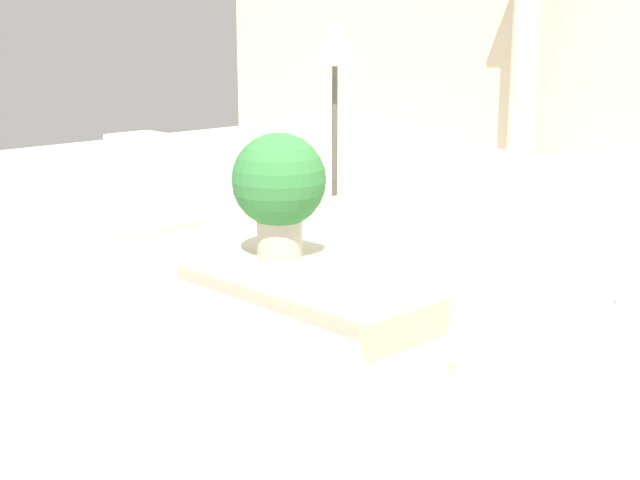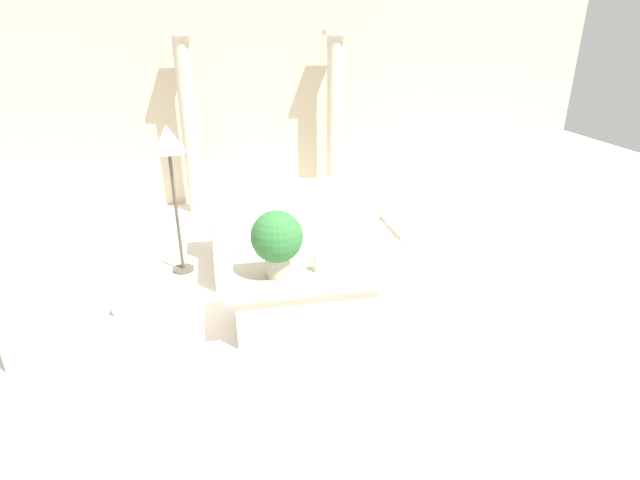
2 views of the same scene
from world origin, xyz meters
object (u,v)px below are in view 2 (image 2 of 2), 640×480
Objects in this scene: sofa_long at (313,233)px; coffee_table at (304,299)px; floor_lamp at (169,150)px; potted_plant at (277,239)px; loveseat at (91,292)px.

sofa_long reaches higher than coffee_table.
potted_plant is at bearing -54.55° from floor_lamp.
floor_lamp is at bearing 130.65° from coffee_table.
sofa_long and loveseat have the same top height.
coffee_table is 0.62m from potted_plant.
coffee_table is at bearing -49.35° from floor_lamp.
sofa_long is at bearing 24.27° from loveseat.
floor_lamp is (-0.91, 1.28, 0.51)m from potted_plant.
floor_lamp is at bearing 179.08° from sofa_long.
sofa_long is 1.60× the size of coffee_table.
potted_plant reaches higher than coffee_table.
sofa_long is 3.75× the size of potted_plant.
potted_plant is at bearing 171.10° from coffee_table.
potted_plant is at bearing -113.34° from sofa_long.
loveseat reaches higher than coffee_table.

